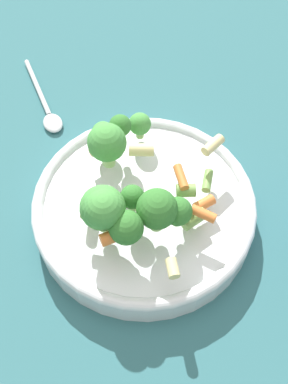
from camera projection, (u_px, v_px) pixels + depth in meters
The scene contains 4 objects.
ground_plane at pixel (144, 216), 0.55m from camera, with size 3.00×3.00×0.00m, color #2D6066.
bowl at pixel (144, 207), 0.53m from camera, with size 0.26×0.26×0.04m.
pasta_salad at pixel (126, 187), 0.47m from camera, with size 0.18×0.18×0.08m.
spoon at pixel (47, 108), 0.64m from camera, with size 0.14×0.10×0.01m.
Camera 1 is at (0.15, -0.24, 0.47)m, focal length 42.00 mm.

